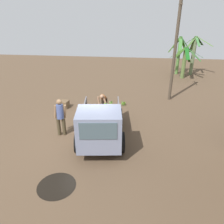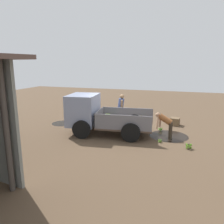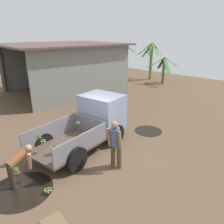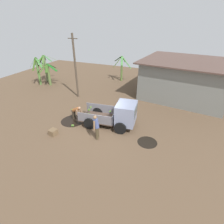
{
  "view_description": "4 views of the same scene",
  "coord_description": "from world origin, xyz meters",
  "views": [
    {
      "loc": [
        8.68,
        2.11,
        5.44
      ],
      "look_at": [
        -0.51,
        1.08,
        1.0
      ],
      "focal_mm": 35.0,
      "sensor_mm": 36.0,
      "label": 1
    },
    {
      "loc": [
        -3.3,
        10.48,
        3.46
      ],
      "look_at": [
        0.26,
        -0.19,
        0.94
      ],
      "focal_mm": 35.0,
      "sensor_mm": 36.0,
      "label": 2
    },
    {
      "loc": [
        -4.75,
        -5.58,
        4.44
      ],
      "look_at": [
        0.97,
        -0.23,
        1.57
      ],
      "focal_mm": 35.0,
      "sensor_mm": 36.0,
      "label": 3
    },
    {
      "loc": [
        4.74,
        -9.71,
        7.27
      ],
      "look_at": [
        0.56,
        0.3,
        1.36
      ],
      "focal_mm": 28.0,
      "sensor_mm": 36.0,
      "label": 4
    }
  ],
  "objects": [
    {
      "name": "banana_palm_5",
      "position": [
        -9.94,
        6.07,
        1.43
      ],
      "size": [
        2.52,
        2.64,
        2.59
      ],
      "color": "#5D753C",
      "rests_on": "ground"
    },
    {
      "name": "person_worker_loading",
      "position": [
        -2.57,
        0.37,
        0.73
      ],
      "size": [
        0.81,
        0.63,
        1.2
      ],
      "rotation": [
        0.0,
        0.0,
        -0.06
      ],
      "color": "#342A1F",
      "rests_on": "ground"
    },
    {
      "name": "banana_bunch_on_ground_1",
      "position": [
        -3.63,
        1.45,
        0.13
      ],
      "size": [
        0.3,
        0.29,
        0.24
      ],
      "color": "brown",
      "rests_on": "ground"
    },
    {
      "name": "mud_patch_1",
      "position": [
        -2.72,
        0.03,
        0.0
      ],
      "size": [
        1.86,
        1.86,
        0.01
      ],
      "primitive_type": "cylinder",
      "color": "black",
      "rests_on": "ground"
    },
    {
      "name": "ground",
      "position": [
        0.0,
        0.0,
        0.0
      ],
      "size": [
        36.0,
        36.0,
        0.0
      ],
      "primitive_type": "plane",
      "color": "brown"
    },
    {
      "name": "warehouse_shed",
      "position": [
        5.49,
        8.55,
        2.66
      ],
      "size": [
        9.19,
        8.13,
        3.67
      ],
      "rotation": [
        0.0,
        0.0,
        -0.13
      ],
      "color": "gray",
      "rests_on": "ground"
    },
    {
      "name": "mud_patch_0",
      "position": [
        3.36,
        -0.37,
        0.0
      ],
      "size": [
        1.31,
        1.31,
        0.01
      ],
      "primitive_type": "cylinder",
      "color": "black",
      "rests_on": "ground"
    },
    {
      "name": "banana_palm_1",
      "position": [
        -2.6,
        11.0,
        1.69
      ],
      "size": [
        2.36,
        2.01,
        3.09
      ],
      "color": "#5C7B38",
      "rests_on": "ground"
    },
    {
      "name": "banana_palm_2",
      "position": [
        -11.12,
        6.98,
        1.77
      ],
      "size": [
        2.15,
        2.51,
        3.29
      ],
      "color": "#6A7B53",
      "rests_on": "ground"
    },
    {
      "name": "cargo_truck",
      "position": [
        1.01,
        0.75,
        1.02
      ],
      "size": [
        4.28,
        2.38,
        1.95
      ],
      "rotation": [
        0.0,
        0.0,
        0.12
      ],
      "color": "#4D3B30",
      "rests_on": "ground"
    },
    {
      "name": "banana_palm_6",
      "position": [
        -11.18,
        5.76,
        1.74
      ],
      "size": [
        1.55,
        1.94,
        3.24
      ],
      "color": "#598640",
      "rests_on": "ground"
    },
    {
      "name": "person_foreground_visitor",
      "position": [
        0.08,
        -1.23,
        0.97
      ],
      "size": [
        0.45,
        0.62,
        1.75
      ],
      "rotation": [
        0.0,
        0.0,
        3.34
      ],
      "color": "#493E29",
      "rests_on": "ground"
    },
    {
      "name": "banana_bunch_on_ground_0",
      "position": [
        -2.24,
        -0.67,
        0.11
      ],
      "size": [
        0.25,
        0.24,
        0.19
      ],
      "color": "brown",
      "rests_on": "ground"
    },
    {
      "name": "wooden_crate_0",
      "position": [
        -2.91,
        -2.06,
        0.21
      ],
      "size": [
        0.55,
        0.55,
        0.42
      ],
      "primitive_type": "cube",
      "rotation": [
        0.0,
        0.0,
        1.43
      ],
      "color": "brown",
      "rests_on": "ground"
    },
    {
      "name": "utility_pole",
      "position": [
        -4.94,
        4.36,
        3.09
      ],
      "size": [
        1.01,
        0.18,
        6.05
      ],
      "color": "#4D4133",
      "rests_on": "ground"
    },
    {
      "name": "banana_bunch_on_ground_2",
      "position": [
        -2.41,
        1.04,
        0.09
      ],
      "size": [
        0.19,
        0.19,
        0.16
      ],
      "color": "#453E2D",
      "rests_on": "ground"
    }
  ]
}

